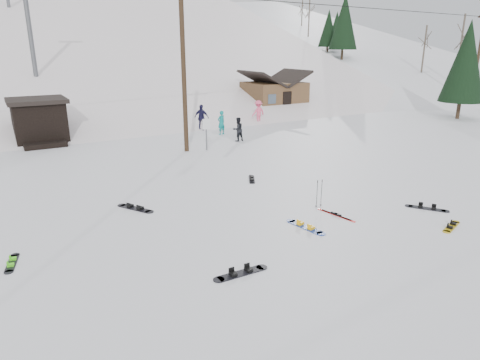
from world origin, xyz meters
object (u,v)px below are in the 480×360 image
cabin (274,96)px  hero_snowboard (306,227)px  utility_pole (184,68)px  hero_skis (336,215)px

cabin → hero_snowboard: size_ratio=3.26×
utility_pole → hero_skis: bearing=-86.5°
hero_snowboard → hero_skis: 1.66m
hero_snowboard → cabin: bearing=-41.5°
utility_pole → hero_snowboard: (-0.90, -12.16, -4.65)m
utility_pole → hero_skis: (0.74, -11.87, -4.66)m
utility_pole → cabin: 16.71m
utility_pole → cabin: utility_pole is taller
utility_pole → cabin: size_ratio=1.67×
utility_pole → hero_snowboard: 13.05m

